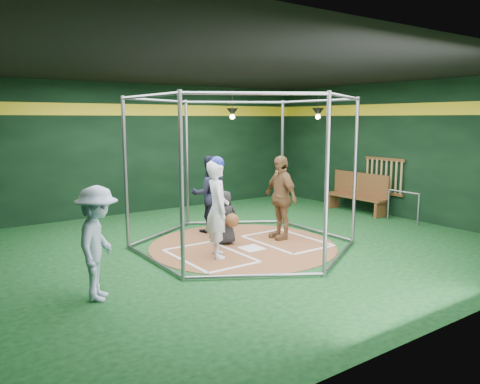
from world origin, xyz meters
TOP-DOWN VIEW (x-y plane):
  - room_shell at (0.00, 0.01)m, footprint 10.10×9.10m
  - clay_disc at (0.00, 0.00)m, footprint 3.80×3.80m
  - home_plate at (0.00, -0.30)m, footprint 0.43×0.43m
  - batter_box_left at (-0.95, -0.25)m, footprint 1.17×1.77m
  - batter_box_right at (0.95, -0.25)m, footprint 1.17×1.77m
  - batting_cage at (-0.00, -0.00)m, footprint 4.05×4.67m
  - bat_rack at (4.93, 0.40)m, footprint 0.07×1.25m
  - pendant_lamp_near at (2.20, 3.60)m, footprint 0.34×0.34m
  - pendant_lamp_far at (4.00, 2.00)m, footprint 0.34×0.34m
  - batter_figure at (-0.83, -0.36)m, footprint 0.65×0.77m
  - visitor_leopard at (1.00, 0.02)m, footprint 0.54×1.09m
  - catcher_figure at (-0.22, 0.29)m, footprint 0.64×0.66m
  - umpire at (0.07, 1.40)m, footprint 0.99×0.85m
  - bystander_blue at (-3.33, -1.13)m, footprint 1.08×1.23m
  - dugout_bench at (4.63, 1.00)m, footprint 0.44×1.88m
  - steel_railing at (4.55, -0.51)m, footprint 0.05×0.92m

SIDE VIEW (x-z plane):
  - clay_disc at x=0.00m, z-range 0.00..0.01m
  - batter_box_left at x=-0.95m, z-range 0.01..0.02m
  - batter_box_right at x=0.95m, z-range 0.01..0.02m
  - home_plate at x=0.00m, z-range 0.01..0.02m
  - steel_railing at x=4.55m, z-range 0.13..0.92m
  - dugout_bench at x=4.63m, z-range 0.01..1.11m
  - catcher_figure at x=-0.22m, z-range 0.01..1.11m
  - bystander_blue at x=-3.33m, z-range 0.00..1.65m
  - umpire at x=0.07m, z-range 0.01..1.75m
  - visitor_leopard at x=1.00m, z-range 0.01..1.80m
  - batter_figure at x=-0.83m, z-range 0.00..1.88m
  - bat_rack at x=4.93m, z-range 0.56..1.54m
  - batting_cage at x=0.00m, z-range 0.00..3.00m
  - room_shell at x=0.00m, z-range -0.01..3.52m
  - pendant_lamp_near at x=2.20m, z-range 2.29..3.19m
  - pendant_lamp_far at x=4.00m, z-range 2.29..3.19m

